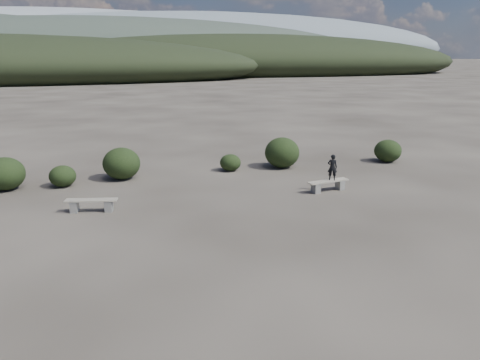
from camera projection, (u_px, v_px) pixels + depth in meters
name	position (u px, v px, depth m)	size (l,w,h in m)	color
ground	(268.00, 263.00, 11.01)	(1200.00, 1200.00, 0.00)	#2E2923
bench_left	(91.00, 204.00, 14.56)	(1.63, 0.68, 0.40)	slate
bench_right	(328.00, 185.00, 16.77)	(1.63, 0.60, 0.40)	slate
seated_person	(332.00, 167.00, 16.67)	(0.34, 0.22, 0.94)	black
shrub_a	(63.00, 176.00, 17.34)	(0.97, 0.97, 0.80)	black
shrub_b	(122.00, 163.00, 18.36)	(1.46, 1.46, 1.25)	black
shrub_c	(230.00, 163.00, 19.74)	(0.89, 0.89, 0.71)	black
shrub_d	(282.00, 153.00, 20.26)	(1.50, 1.50, 1.32)	black
shrub_e	(388.00, 151.00, 21.39)	(1.22, 1.22, 1.02)	black
shrub_f	(5.00, 174.00, 16.86)	(1.42, 1.42, 1.20)	black
mountain_ridges	(91.00, 47.00, 320.50)	(500.00, 400.00, 56.00)	black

